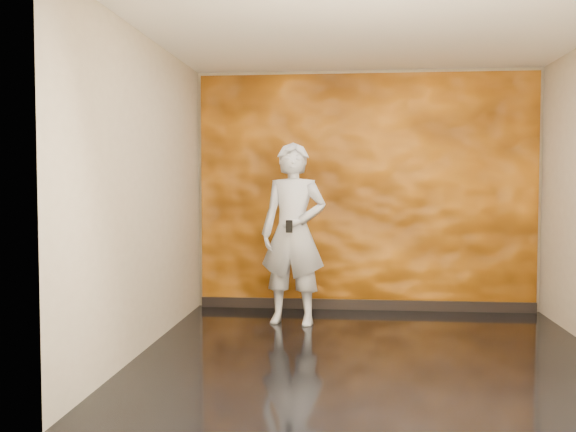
% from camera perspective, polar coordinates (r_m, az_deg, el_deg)
% --- Properties ---
extents(room, '(4.02, 4.02, 2.81)m').
position_cam_1_polar(room, '(5.59, 7.40, 2.00)').
color(room, black).
rests_on(room, ground).
extents(feature_wall, '(3.90, 0.06, 2.75)m').
position_cam_1_polar(feature_wall, '(7.55, 6.93, 2.11)').
color(feature_wall, orange).
rests_on(feature_wall, ground).
extents(baseboard, '(3.90, 0.04, 0.12)m').
position_cam_1_polar(baseboard, '(7.64, 6.88, -7.83)').
color(baseboard, black).
rests_on(baseboard, ground).
extents(man, '(0.76, 0.57, 1.91)m').
position_cam_1_polar(man, '(6.76, 0.49, -1.56)').
color(man, '#9CA0AA').
rests_on(man, ground).
extents(phone, '(0.07, 0.02, 0.13)m').
position_cam_1_polar(phone, '(6.48, 0.11, -0.93)').
color(phone, black).
rests_on(phone, man).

